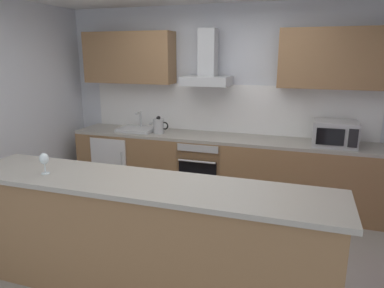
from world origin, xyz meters
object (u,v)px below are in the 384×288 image
object	(u,v)px
sink	(137,129)
kettle	(159,126)
oven	(204,167)
microwave	(335,134)
wine_glass	(44,159)
refrigerator	(119,161)
range_hood	(207,68)

from	to	relation	value
sink	kettle	size ratio (longest dim) A/B	1.73
oven	microwave	xyz separation A→B (m)	(1.61, -0.03, 0.59)
microwave	wine_glass	bearing A→B (deg)	-138.17
refrigerator	kettle	distance (m)	0.89
microwave	sink	world-z (taller)	microwave
refrigerator	kettle	bearing A→B (deg)	-2.65
refrigerator	range_hood	world-z (taller)	range_hood
oven	wine_glass	world-z (taller)	wine_glass
microwave	kettle	world-z (taller)	microwave
refrigerator	sink	distance (m)	0.60
kettle	microwave	bearing A→B (deg)	0.15
microwave	sink	distance (m)	2.61
oven	refrigerator	xyz separation A→B (m)	(-1.31, -0.00, -0.03)
microwave	refrigerator	bearing A→B (deg)	179.51
microwave	range_hood	distance (m)	1.78
refrigerator	microwave	distance (m)	2.99
oven	range_hood	size ratio (longest dim) A/B	1.11
range_hood	wine_glass	world-z (taller)	range_hood
kettle	wine_glass	size ratio (longest dim) A/B	1.62
microwave	kettle	bearing A→B (deg)	-179.85
microwave	range_hood	xyz separation A→B (m)	(-1.61, 0.16, 0.74)
refrigerator	range_hood	bearing A→B (deg)	5.78
oven	wine_glass	bearing A→B (deg)	-109.21
range_hood	wine_glass	distance (m)	2.48
microwave	wine_glass	size ratio (longest dim) A/B	2.81
sink	wine_glass	distance (m)	2.17
wine_glass	kettle	bearing A→B (deg)	87.09
sink	range_hood	world-z (taller)	range_hood
microwave	range_hood	size ratio (longest dim) A/B	0.69
range_hood	microwave	bearing A→B (deg)	-5.57
kettle	wine_glass	xyz separation A→B (m)	(-0.11, -2.11, 0.11)
refrigerator	wine_glass	xyz separation A→B (m)	(0.56, -2.14, 0.69)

